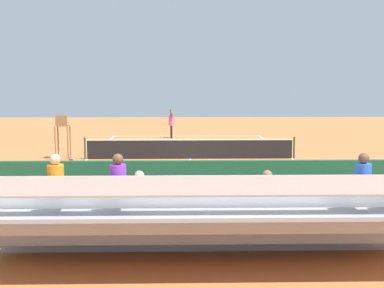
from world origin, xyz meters
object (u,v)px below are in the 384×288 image
(tennis_net, at_px, (190,149))
(line_judge, at_px, (65,196))
(bleacher_stand, at_px, (206,221))
(courtside_bench, at_px, (265,214))
(umpire_chair, at_px, (62,132))
(tennis_player, at_px, (171,123))
(tennis_racket, at_px, (162,137))
(tennis_ball_near, at_px, (194,144))
(equipment_bag, at_px, (187,231))

(tennis_net, bearing_deg, line_judge, 75.98)
(bleacher_stand, height_order, courtside_bench, bleacher_stand)
(bleacher_stand, xyz_separation_m, umpire_chair, (6.20, -15.55, 0.35))
(courtside_bench, bearing_deg, line_judge, -0.79)
(umpire_chair, xyz_separation_m, tennis_player, (-5.16, -9.46, -0.30))
(courtside_bench, height_order, line_judge, line_judge)
(umpire_chair, bearing_deg, tennis_player, -118.62)
(tennis_racket, bearing_deg, tennis_player, 159.14)
(tennis_player, distance_m, line_judge, 22.93)
(bleacher_stand, xyz_separation_m, tennis_ball_near, (-0.36, -21.31, -0.93))
(tennis_net, relative_size, tennis_player, 5.35)
(courtside_bench, bearing_deg, tennis_net, -83.29)
(equipment_bag, xyz_separation_m, tennis_ball_near, (-0.72, -19.31, -0.15))
(umpire_chair, xyz_separation_m, equipment_bag, (-5.84, 13.55, -1.13))
(bleacher_stand, relative_size, line_judge, 4.70)
(tennis_net, height_order, bleacher_stand, bleacher_stand)
(tennis_net, height_order, tennis_racket, tennis_net)
(tennis_net, bearing_deg, equipment_bag, 88.46)
(tennis_ball_near, bearing_deg, tennis_player, -69.29)
(bleacher_stand, distance_m, courtside_bench, 2.67)
(equipment_bag, bearing_deg, tennis_player, -88.32)
(tennis_net, distance_m, bleacher_stand, 15.41)
(tennis_net, distance_m, courtside_bench, 13.36)
(bleacher_stand, xyz_separation_m, equipment_bag, (0.36, -2.00, -0.79))
(equipment_bag, distance_m, tennis_racket, 23.30)
(tennis_racket, xyz_separation_m, line_judge, (1.60, 23.07, 1.00))
(tennis_player, height_order, tennis_racket, tennis_player)
(bleacher_stand, distance_m, equipment_bag, 2.18)
(tennis_racket, height_order, line_judge, line_judge)
(tennis_net, height_order, line_judge, line_judge)
(tennis_net, distance_m, equipment_bag, 13.41)
(tennis_player, height_order, tennis_ball_near, tennis_player)
(tennis_net, bearing_deg, tennis_player, -83.84)
(tennis_net, relative_size, tennis_racket, 17.66)
(equipment_bag, bearing_deg, tennis_net, -91.54)
(umpire_chair, distance_m, tennis_player, 10.78)
(tennis_player, xyz_separation_m, tennis_racket, (0.66, -0.25, -1.00))
(bleacher_stand, bearing_deg, tennis_racket, -86.14)
(bleacher_stand, xyz_separation_m, courtside_bench, (-1.56, -2.13, -0.41))
(line_judge, bearing_deg, tennis_net, -104.02)
(courtside_bench, bearing_deg, equipment_bag, 3.82)
(tennis_net, height_order, courtside_bench, tennis_net)
(tennis_racket, relative_size, tennis_ball_near, 8.84)
(tennis_net, relative_size, umpire_chair, 4.81)
(tennis_ball_near, bearing_deg, tennis_racket, -62.45)
(tennis_net, distance_m, tennis_player, 9.68)
(tennis_net, distance_m, umpire_chair, 6.25)
(line_judge, bearing_deg, umpire_chair, -77.73)
(bleacher_stand, bearing_deg, line_judge, -33.64)
(umpire_chair, bearing_deg, tennis_net, 178.62)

